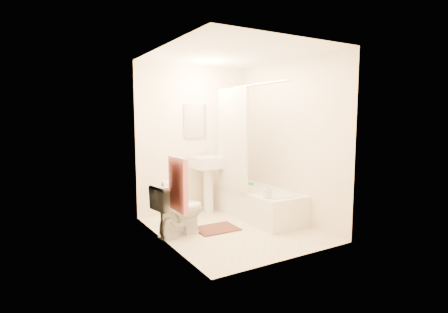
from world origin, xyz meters
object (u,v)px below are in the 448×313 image
bath_mat (216,229)px  bathtub (258,203)px  soap_bottle (267,191)px  toilet (179,210)px  sink (209,182)px

bath_mat → bathtub: bearing=12.9°
soap_bottle → toilet: bearing=160.6°
toilet → sink: 1.20m
bathtub → soap_bottle: bearing=-114.9°
toilet → bathtub: size_ratio=0.44×
sink → bathtub: 0.88m
soap_bottle → bathtub: bearing=65.1°
bathtub → soap_bottle: size_ratio=7.68×
toilet → bath_mat: 0.64m
toilet → bath_mat: (0.54, -0.05, -0.33)m
toilet → bath_mat: toilet is taller
bathtub → soap_bottle: (-0.26, -0.55, 0.33)m
sink → bathtub: sink is taller
toilet → soap_bottle: 1.23m
sink → soap_bottle: 1.23m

